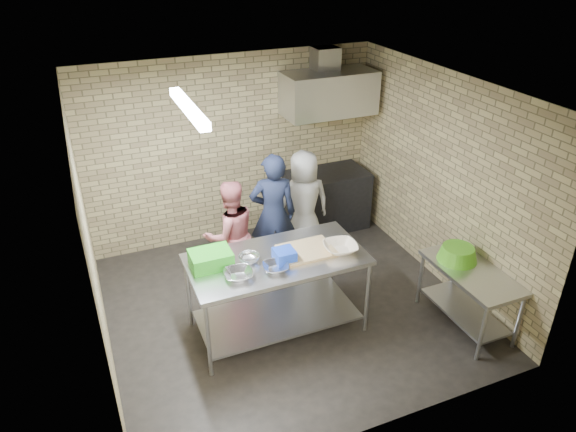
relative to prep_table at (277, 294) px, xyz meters
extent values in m
plane|color=black|center=(0.25, 0.33, -0.49)|extent=(4.20, 4.20, 0.00)
plane|color=black|center=(0.25, 0.33, 2.21)|extent=(4.20, 4.20, 0.00)
cube|color=tan|center=(0.25, 2.33, 0.86)|extent=(4.20, 0.06, 2.70)
cube|color=tan|center=(0.25, -1.67, 0.86)|extent=(4.20, 0.06, 2.70)
cube|color=tan|center=(-1.85, 0.33, 0.86)|extent=(0.06, 4.00, 2.70)
cube|color=tan|center=(2.35, 0.33, 0.86)|extent=(0.06, 4.00, 2.70)
cube|color=silver|center=(0.00, 0.00, 0.00)|extent=(1.94, 0.97, 0.97)
cube|color=silver|center=(2.05, -0.77, -0.11)|extent=(0.60, 1.20, 0.75)
cube|color=black|center=(1.60, 1.98, -0.04)|extent=(1.20, 0.70, 0.90)
cube|color=silver|center=(1.60, 2.03, 1.61)|extent=(1.30, 0.60, 0.60)
cube|color=#A5A8AD|center=(1.60, 2.18, 2.06)|extent=(0.35, 0.30, 0.30)
cube|color=#3F2B19|center=(1.90, 2.22, 1.43)|extent=(0.80, 0.20, 0.04)
cube|color=white|center=(-0.75, 0.33, 2.15)|extent=(0.10, 1.25, 0.08)
cube|color=green|center=(-0.70, 0.12, 0.57)|extent=(0.43, 0.32, 0.17)
cube|color=blue|center=(0.05, -0.10, 0.56)|extent=(0.22, 0.22, 0.14)
cube|color=#D7B37C|center=(0.35, -0.02, 0.50)|extent=(0.59, 0.45, 0.03)
imported|color=silver|center=(-0.50, -0.20, 0.52)|extent=(0.34, 0.34, 0.07)
imported|color=silver|center=(-0.30, 0.05, 0.52)|extent=(0.26, 0.26, 0.07)
imported|color=#B3B5BA|center=(-0.10, -0.22, 0.52)|extent=(0.32, 0.32, 0.07)
imported|color=beige|center=(0.70, -0.15, 0.53)|extent=(0.42, 0.42, 0.09)
cylinder|color=#B22619|center=(1.65, 2.22, 1.54)|extent=(0.07, 0.07, 0.18)
imported|color=#141D34|center=(0.41, 1.17, 0.36)|extent=(0.69, 0.54, 1.68)
imported|color=#CA6B72|center=(-0.21, 1.06, 0.24)|extent=(0.75, 0.61, 1.46)
imported|color=silver|center=(0.97, 1.44, 0.28)|extent=(0.79, 0.55, 1.53)
camera|label=1|loc=(-1.76, -4.52, 3.62)|focal=32.99mm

